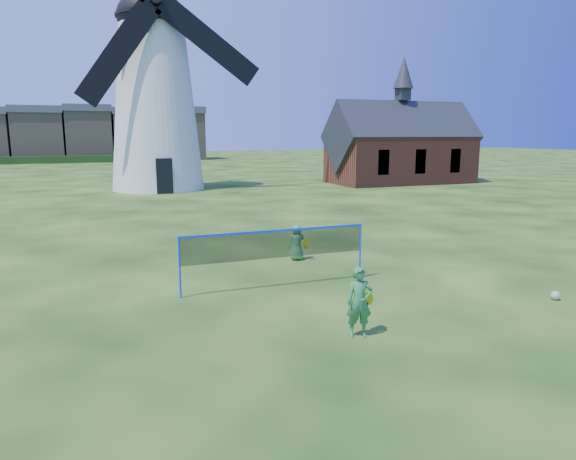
% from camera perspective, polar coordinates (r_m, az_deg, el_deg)
% --- Properties ---
extents(ground, '(220.00, 220.00, 0.00)m').
position_cam_1_polar(ground, '(13.37, -0.03, -6.76)').
color(ground, black).
rests_on(ground, ground).
extents(windmill, '(13.95, 6.53, 19.58)m').
position_cam_1_polar(windmill, '(38.85, -14.57, 14.54)').
color(windmill, white).
rests_on(windmill, ground).
extents(chapel, '(11.89, 5.76, 10.05)m').
position_cam_1_polar(chapel, '(43.68, 12.41, 8.85)').
color(chapel, brown).
rests_on(chapel, ground).
extents(badminton_net, '(5.05, 0.05, 1.55)m').
position_cam_1_polar(badminton_net, '(13.37, -1.38, -1.70)').
color(badminton_net, blue).
rests_on(badminton_net, ground).
extents(player_girl, '(0.71, 0.46, 1.42)m').
position_cam_1_polar(player_girl, '(10.37, 7.94, -7.94)').
color(player_girl, '#338043').
rests_on(player_girl, ground).
extents(player_boy, '(0.66, 0.45, 1.15)m').
position_cam_1_polar(player_boy, '(16.43, 1.01, -1.38)').
color(player_boy, '#489549').
rests_on(player_boy, ground).
extents(play_ball, '(0.22, 0.22, 0.22)m').
position_cam_1_polar(play_ball, '(14.22, 27.56, -6.47)').
color(play_ball, green).
rests_on(play_ball, ground).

